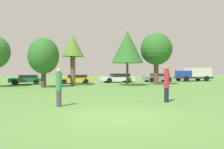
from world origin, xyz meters
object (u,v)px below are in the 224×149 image
at_px(tree_5, 156,49).
at_px(parked_car_yellow, 75,79).
at_px(tree_2, 44,56).
at_px(parked_car_grey, 158,77).
at_px(person_catcher, 166,83).
at_px(person_thrower, 59,87).
at_px(tree_4, 127,47).
at_px(frisbee, 132,80).
at_px(delivery_truck_blue, 194,74).
at_px(parked_car_white, 118,78).
at_px(tree_3, 73,47).
at_px(parked_car_green, 27,79).

relative_size(tree_5, parked_car_yellow, 1.36).
xyz_separation_m(tree_2, parked_car_grey, (16.47, 6.16, -2.48)).
height_order(parked_car_yellow, parked_car_grey, parked_car_grey).
xyz_separation_m(person_catcher, tree_5, (6.82, 13.25, 3.14)).
relative_size(person_thrower, tree_4, 0.30).
relative_size(person_thrower, frisbee, 8.07).
bearing_deg(tree_4, delivery_truck_blue, 24.15).
height_order(person_thrower, parked_car_white, person_thrower).
bearing_deg(person_catcher, tree_5, -114.24).
xyz_separation_m(tree_2, tree_5, (12.78, 0.22, 1.03)).
relative_size(tree_5, delivery_truck_blue, 1.06).
xyz_separation_m(tree_3, parked_car_green, (-4.89, 4.45, -3.62)).
height_order(person_catcher, frisbee, person_catcher).
bearing_deg(tree_2, parked_car_grey, 20.51).
xyz_separation_m(person_catcher, tree_3, (-2.84, 14.37, 3.21)).
bearing_deg(person_thrower, delivery_truck_blue, 42.85).
height_order(tree_3, delivery_truck_blue, tree_3).
distance_m(parked_car_yellow, parked_car_grey, 12.39).
bearing_deg(frisbee, parked_car_yellow, 89.32).
bearing_deg(parked_car_grey, parked_car_yellow, 5.49).
distance_m(tree_5, delivery_truck_blue, 11.92).
bearing_deg(parked_car_yellow, delivery_truck_blue, -175.62).
bearing_deg(tree_5, person_catcher, -117.23).
xyz_separation_m(person_thrower, tree_5, (12.53, 12.95, 3.22)).
bearing_deg(tree_4, parked_car_green, 151.06).
bearing_deg(tree_3, parked_car_green, 137.73).
distance_m(tree_3, parked_car_grey, 14.64).
height_order(tree_2, tree_4, tree_4).
bearing_deg(delivery_truck_blue, parked_car_grey, 2.20).
xyz_separation_m(tree_3, delivery_truck_blue, (19.62, 4.70, -3.09)).
height_order(tree_2, parked_car_white, tree_2).
xyz_separation_m(tree_5, parked_car_grey, (3.68, 5.94, -3.51)).
relative_size(person_catcher, parked_car_white, 0.43).
xyz_separation_m(parked_car_yellow, delivery_truck_blue, (18.65, 0.32, 0.54)).
bearing_deg(parked_car_white, person_catcher, 81.12).
relative_size(parked_car_white, delivery_truck_blue, 0.79).
xyz_separation_m(person_catcher, parked_car_white, (4.12, 18.94, -0.36)).
distance_m(person_catcher, frisbee, 2.11).
relative_size(tree_2, tree_4, 0.81).
xyz_separation_m(person_catcher, parked_car_yellow, (-1.88, 18.74, -0.43)).
xyz_separation_m(frisbee, parked_car_grey, (12.60, 19.29, -0.58)).
height_order(frisbee, parked_car_white, frisbee).
xyz_separation_m(person_thrower, delivery_truck_blue, (22.48, 18.77, 0.20)).
bearing_deg(tree_2, parked_car_yellow, 54.38).
xyz_separation_m(person_thrower, tree_4, (8.70, 12.59, 3.35)).
bearing_deg(parked_car_grey, tree_5, 61.60).
bearing_deg(tree_4, parked_car_yellow, 129.70).
relative_size(person_catcher, parked_car_yellow, 0.44).
height_order(tree_2, parked_car_yellow, tree_2).
height_order(person_catcher, tree_5, tree_5).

